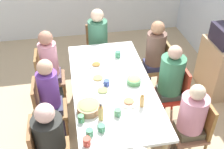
{
  "coord_description": "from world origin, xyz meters",
  "views": [
    {
      "loc": [
        2.8,
        -0.5,
        3.01
      ],
      "look_at": [
        0.0,
        0.0,
        0.93
      ],
      "focal_mm": 44.08,
      "sensor_mm": 36.0,
      "label": 1
    }
  ],
  "objects_px": {
    "chair_0": "(44,149)",
    "person_1": "(191,118)",
    "cup_4": "(87,142)",
    "person_5": "(50,63)",
    "cup_6": "(90,133)",
    "cup_5": "(118,54)",
    "plate_2": "(129,102)",
    "person_2": "(50,94)",
    "cup_2": "(81,119)",
    "cup_0": "(118,113)",
    "person_7": "(98,37)",
    "person_0": "(50,136)",
    "chair_5": "(46,76)",
    "chair_3": "(159,64)",
    "side_cabinet": "(219,68)",
    "person_6": "(170,78)",
    "bottle_0": "(101,112)",
    "bowl_1": "(89,108)",
    "chair_7": "(98,46)",
    "person_3": "(155,52)",
    "bottle_1": "(142,100)",
    "plate_1": "(98,78)",
    "cup_3": "(107,83)",
    "chair_1": "(195,128)",
    "cup_1": "(102,128)",
    "chair_6": "(174,91)",
    "plate_0": "(103,91)",
    "chair_2": "(45,107)",
    "dining_table": "(112,88)",
    "plate_3": "(96,65)"
  },
  "relations": [
    {
      "from": "plate_2",
      "to": "chair_2",
      "type": "bearing_deg",
      "value": -111.28
    },
    {
      "from": "cup_3",
      "to": "side_cabinet",
      "type": "distance_m",
      "value": 2.06
    },
    {
      "from": "person_1",
      "to": "cup_6",
      "type": "distance_m",
      "value": 1.21
    },
    {
      "from": "chair_0",
      "to": "person_1",
      "type": "distance_m",
      "value": 1.72
    },
    {
      "from": "chair_2",
      "to": "plate_0",
      "type": "xyz_separation_m",
      "value": [
        0.15,
        0.75,
        0.28
      ]
    },
    {
      "from": "person_7",
      "to": "cup_2",
      "type": "distance_m",
      "value": 2.02
    },
    {
      "from": "person_6",
      "to": "cup_0",
      "type": "xyz_separation_m",
      "value": [
        0.59,
        -0.85,
        0.06
      ]
    },
    {
      "from": "chair_3",
      "to": "person_2",
      "type": "bearing_deg",
      "value": -67.41
    },
    {
      "from": "person_2",
      "to": "cup_5",
      "type": "xyz_separation_m",
      "value": [
        -0.63,
        1.01,
        0.09
      ]
    },
    {
      "from": "person_5",
      "to": "side_cabinet",
      "type": "distance_m",
      "value": 2.7
    },
    {
      "from": "plate_1",
      "to": "chair_0",
      "type": "bearing_deg",
      "value": -41.11
    },
    {
      "from": "chair_5",
      "to": "bottle_0",
      "type": "height_order",
      "value": "bottle_0"
    },
    {
      "from": "person_3",
      "to": "cup_4",
      "type": "relative_size",
      "value": 11.0
    },
    {
      "from": "person_2",
      "to": "cup_0",
      "type": "height_order",
      "value": "person_2"
    },
    {
      "from": "plate_0",
      "to": "chair_3",
      "type": "bearing_deg",
      "value": 129.32
    },
    {
      "from": "chair_2",
      "to": "chair_3",
      "type": "relative_size",
      "value": 1.0
    },
    {
      "from": "person_3",
      "to": "cup_6",
      "type": "bearing_deg",
      "value": -37.95
    },
    {
      "from": "person_5",
      "to": "cup_6",
      "type": "xyz_separation_m",
      "value": [
        1.53,
        0.42,
        0.07
      ]
    },
    {
      "from": "person_5",
      "to": "chair_2",
      "type": "bearing_deg",
      "value": -7.36
    },
    {
      "from": "chair_3",
      "to": "side_cabinet",
      "type": "relative_size",
      "value": 1.0
    },
    {
      "from": "chair_6",
      "to": "cup_3",
      "type": "distance_m",
      "value": 1.02
    },
    {
      "from": "chair_1",
      "to": "cup_1",
      "type": "distance_m",
      "value": 1.19
    },
    {
      "from": "chair_2",
      "to": "bottle_1",
      "type": "xyz_separation_m",
      "value": [
        0.49,
        1.17,
        0.36
      ]
    },
    {
      "from": "chair_0",
      "to": "person_7",
      "type": "distance_m",
      "value": 2.26
    },
    {
      "from": "cup_0",
      "to": "bottle_0",
      "type": "bearing_deg",
      "value": -81.77
    },
    {
      "from": "person_2",
      "to": "cup_4",
      "type": "relative_size",
      "value": 10.73
    },
    {
      "from": "person_7",
      "to": "cup_0",
      "type": "distance_m",
      "value": 1.94
    },
    {
      "from": "person_7",
      "to": "plate_1",
      "type": "distance_m",
      "value": 1.24
    },
    {
      "from": "person_0",
      "to": "cup_2",
      "type": "xyz_separation_m",
      "value": [
        -0.1,
        0.35,
        0.11
      ]
    },
    {
      "from": "dining_table",
      "to": "chair_6",
      "type": "distance_m",
      "value": 0.92
    },
    {
      "from": "cup_5",
      "to": "plate_2",
      "type": "bearing_deg",
      "value": -3.89
    },
    {
      "from": "chair_0",
      "to": "cup_2",
      "type": "distance_m",
      "value": 0.55
    },
    {
      "from": "cup_0",
      "to": "person_7",
      "type": "bearing_deg",
      "value": 178.79
    },
    {
      "from": "person_6",
      "to": "cup_6",
      "type": "bearing_deg",
      "value": -55.44
    },
    {
      "from": "plate_2",
      "to": "cup_1",
      "type": "distance_m",
      "value": 0.54
    },
    {
      "from": "chair_5",
      "to": "side_cabinet",
      "type": "relative_size",
      "value": 1.0
    },
    {
      "from": "plate_3",
      "to": "person_3",
      "type": "bearing_deg",
      "value": 104.97
    },
    {
      "from": "chair_7",
      "to": "bottle_0",
      "type": "bearing_deg",
      "value": -6.54
    },
    {
      "from": "person_0",
      "to": "chair_5",
      "type": "xyz_separation_m",
      "value": [
        -1.42,
        -0.09,
        -0.2
      ]
    },
    {
      "from": "side_cabinet",
      "to": "chair_1",
      "type": "bearing_deg",
      "value": -38.25
    },
    {
      "from": "cup_1",
      "to": "plate_2",
      "type": "bearing_deg",
      "value": 134.62
    },
    {
      "from": "chair_3",
      "to": "bottle_1",
      "type": "distance_m",
      "value": 1.4
    },
    {
      "from": "chair_1",
      "to": "cup_1",
      "type": "height_order",
      "value": "chair_1"
    },
    {
      "from": "person_6",
      "to": "bottle_0",
      "type": "bearing_deg",
      "value": -59.53
    },
    {
      "from": "person_5",
      "to": "cup_0",
      "type": "height_order",
      "value": "person_5"
    },
    {
      "from": "cup_2",
      "to": "cup_5",
      "type": "xyz_separation_m",
      "value": [
        -1.24,
        0.66,
        0.0
      ]
    },
    {
      "from": "person_1",
      "to": "cup_4",
      "type": "xyz_separation_m",
      "value": [
        0.24,
        -1.24,
        0.12
      ]
    },
    {
      "from": "bottle_0",
      "to": "side_cabinet",
      "type": "xyz_separation_m",
      "value": [
        -1.14,
        2.11,
        -0.43
      ]
    },
    {
      "from": "person_1",
      "to": "bowl_1",
      "type": "distance_m",
      "value": 1.2
    },
    {
      "from": "person_5",
      "to": "chair_3",
      "type": "bearing_deg",
      "value": 90.0
    }
  ]
}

